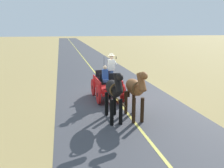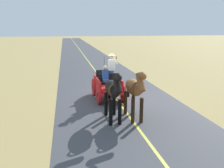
% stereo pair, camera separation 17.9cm
% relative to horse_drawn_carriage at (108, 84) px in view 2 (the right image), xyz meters
% --- Properties ---
extents(ground_plane, '(200.00, 200.00, 0.00)m').
position_rel_horse_drawn_carriage_xyz_m(ground_plane, '(-0.43, -0.06, -0.82)').
color(ground_plane, tan).
extents(road_surface, '(6.41, 160.00, 0.01)m').
position_rel_horse_drawn_carriage_xyz_m(road_surface, '(-0.43, -0.06, -0.81)').
color(road_surface, '#424247').
rests_on(road_surface, ground).
extents(road_centre_stripe, '(0.12, 160.00, 0.00)m').
position_rel_horse_drawn_carriage_xyz_m(road_centre_stripe, '(-0.43, -0.06, -0.81)').
color(road_centre_stripe, '#DBCC4C').
rests_on(road_centre_stripe, road_surface).
extents(horse_drawn_carriage, '(1.48, 4.51, 2.50)m').
position_rel_horse_drawn_carriage_xyz_m(horse_drawn_carriage, '(0.00, 0.00, 0.00)').
color(horse_drawn_carriage, red).
rests_on(horse_drawn_carriage, ground).
extents(horse_near_side, '(0.58, 2.13, 2.21)m').
position_rel_horse_drawn_carriage_xyz_m(horse_near_side, '(-0.55, 3.01, 0.51)').
color(horse_near_side, brown).
rests_on(horse_near_side, ground).
extents(horse_off_side, '(0.57, 2.13, 2.21)m').
position_rel_horse_drawn_carriage_xyz_m(horse_off_side, '(0.36, 3.04, 0.51)').
color(horse_off_side, black).
rests_on(horse_off_side, ground).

